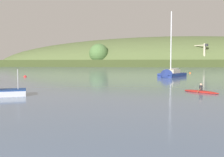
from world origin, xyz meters
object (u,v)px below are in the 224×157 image
object	(u,v)px
sailboat_midwater_white	(170,75)
canoe_with_paddler	(201,92)
mooring_buoy_midchannel	(190,73)
dockside_crane	(204,56)
mooring_buoy_off_fishing_boat	(25,77)

from	to	relation	value
sailboat_midwater_white	canoe_with_paddler	world-z (taller)	sailboat_midwater_white
sailboat_midwater_white	mooring_buoy_midchannel	bearing A→B (deg)	-169.91
mooring_buoy_midchannel	sailboat_midwater_white	bearing A→B (deg)	-109.94
dockside_crane	canoe_with_paddler	bearing A→B (deg)	126.38
dockside_crane	canoe_with_paddler	world-z (taller)	dockside_crane
canoe_with_paddler	mooring_buoy_midchannel	world-z (taller)	canoe_with_paddler
dockside_crane	mooring_buoy_off_fishing_boat	size ratio (longest dim) A/B	22.96
dockside_crane	mooring_buoy_off_fishing_boat	world-z (taller)	dockside_crane
mooring_buoy_off_fishing_boat	dockside_crane	bearing A→B (deg)	64.67
canoe_with_paddler	mooring_buoy_midchannel	xyz separation A→B (m)	(6.85, 47.74, -0.10)
dockside_crane	sailboat_midwater_white	size ratio (longest dim) A/B	1.11
mooring_buoy_off_fishing_boat	sailboat_midwater_white	bearing A→B (deg)	6.51
canoe_with_paddler	mooring_buoy_off_fishing_boat	bearing A→B (deg)	-173.45
mooring_buoy_off_fishing_boat	mooring_buoy_midchannel	bearing A→B (deg)	32.36
mooring_buoy_midchannel	mooring_buoy_off_fishing_boat	world-z (taller)	mooring_buoy_off_fishing_boat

